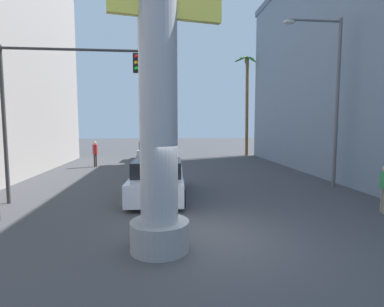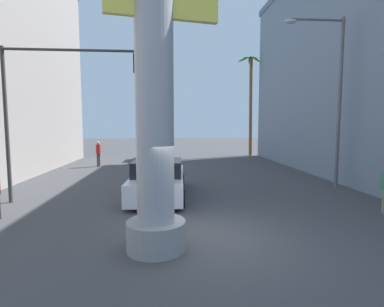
% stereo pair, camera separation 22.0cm
% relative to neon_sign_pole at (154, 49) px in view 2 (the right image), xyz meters
% --- Properties ---
extents(ground_plane, '(94.55, 94.55, 0.00)m').
position_rel_neon_sign_pole_xyz_m(ground_plane, '(1.21, 10.65, -4.68)').
color(ground_plane, '#424244').
extents(neon_sign_pole, '(2.92, 1.41, 10.78)m').
position_rel_neon_sign_pole_xyz_m(neon_sign_pole, '(0.00, 0.00, 0.00)').
color(neon_sign_pole, '#9E9EA3').
rests_on(neon_sign_pole, ground).
extents(street_lamp, '(2.79, 0.28, 7.77)m').
position_rel_neon_sign_pole_xyz_m(street_lamp, '(7.75, 6.35, 0.00)').
color(street_lamp, '#59595E').
rests_on(street_lamp, ground).
extents(traffic_light_mast, '(5.80, 0.32, 5.84)m').
position_rel_neon_sign_pole_xyz_m(traffic_light_mast, '(-3.93, 4.81, -0.51)').
color(traffic_light_mast, '#333333').
rests_on(traffic_light_mast, ground).
extents(car_lead, '(2.36, 5.17, 1.56)m').
position_rel_neon_sign_pole_xyz_m(car_lead, '(-0.12, 5.31, -3.98)').
color(car_lead, black).
rests_on(car_lead, ground).
extents(car_far, '(2.08, 4.29, 1.56)m').
position_rel_neon_sign_pole_xyz_m(car_far, '(-0.91, 18.33, -3.95)').
color(car_far, black).
rests_on(car_far, ground).
extents(palm_tree_far_right, '(2.31, 2.46, 9.41)m').
position_rel_neon_sign_pole_xyz_m(palm_tree_far_right, '(8.13, 21.24, 1.04)').
color(palm_tree_far_right, brown).
rests_on(palm_tree_far_right, ground).
extents(pedestrian_far_left, '(0.42, 0.42, 1.79)m').
position_rel_neon_sign_pole_xyz_m(pedestrian_far_left, '(-4.63, 14.54, -3.63)').
color(pedestrian_far_left, '#3F3833').
rests_on(pedestrian_far_left, ground).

